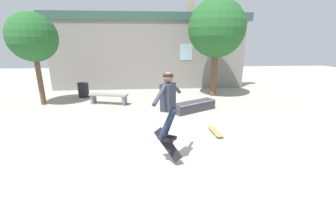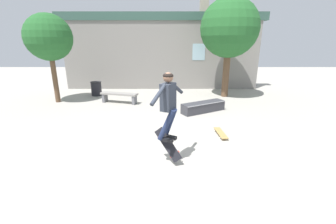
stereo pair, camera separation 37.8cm
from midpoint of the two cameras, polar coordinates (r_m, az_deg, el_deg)
ground_plane at (r=5.31m, az=-1.99°, el=-12.77°), size 40.00×40.00×0.00m
building_backdrop at (r=13.17m, az=-0.69°, el=15.45°), size 11.56×0.52×5.52m
tree_right at (r=11.55m, az=16.27°, el=19.70°), size 2.73×2.73×4.63m
tree_left at (r=11.16m, az=-27.19°, el=16.40°), size 1.96×1.96×3.82m
park_bench at (r=10.29m, az=-11.30°, el=4.09°), size 1.74×0.81×0.47m
skate_ledge at (r=8.99m, az=10.10°, el=1.25°), size 1.83×1.34×0.39m
trash_bin at (r=12.06m, az=-16.93°, el=5.79°), size 0.55×0.55×0.71m
skater at (r=4.76m, az=2.29°, el=2.85°), size 0.72×1.17×1.51m
skateboard_flipping at (r=5.12m, az=2.14°, el=-8.32°), size 0.63×0.40×0.73m
skateboard_resting at (r=6.93m, az=14.76°, el=-5.16°), size 0.27×0.88×0.08m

